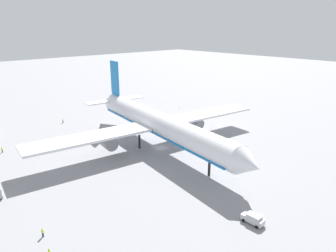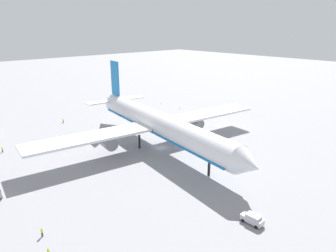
{
  "view_description": "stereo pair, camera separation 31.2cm",
  "coord_description": "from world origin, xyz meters",
  "px_view_note": "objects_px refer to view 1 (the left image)",
  "views": [
    {
      "loc": [
        69.03,
        -59.63,
        36.84
      ],
      "look_at": [
        0.77,
        2.72,
        6.83
      ],
      "focal_mm": 33.19,
      "sensor_mm": 36.0,
      "label": 1
    },
    {
      "loc": [
        69.24,
        -59.4,
        36.84
      ],
      "look_at": [
        0.77,
        2.72,
        6.83
      ],
      "focal_mm": 33.19,
      "sensor_mm": 36.0,
      "label": 2
    }
  ],
  "objects_px": {
    "baggage_cart_2": "(126,108)",
    "ground_worker_3": "(43,232)",
    "airliner": "(158,123)",
    "traffic_cone_0": "(161,104)",
    "traffic_cone_1": "(117,113)",
    "ground_worker_1": "(63,121)",
    "service_van": "(253,219)",
    "ground_worker_5": "(2,150)",
    "traffic_cone_3": "(179,108)"
  },
  "relations": [
    {
      "from": "baggage_cart_2",
      "to": "ground_worker_3",
      "type": "height_order",
      "value": "ground_worker_3"
    },
    {
      "from": "airliner",
      "to": "traffic_cone_0",
      "type": "height_order",
      "value": "airliner"
    },
    {
      "from": "baggage_cart_2",
      "to": "traffic_cone_1",
      "type": "bearing_deg",
      "value": -57.27
    },
    {
      "from": "baggage_cart_2",
      "to": "traffic_cone_0",
      "type": "xyz_separation_m",
      "value": [
        4.81,
        17.65,
        0.01
      ]
    },
    {
      "from": "airliner",
      "to": "traffic_cone_0",
      "type": "xyz_separation_m",
      "value": [
        -41.77,
        37.82,
        -7.48
      ]
    },
    {
      "from": "ground_worker_1",
      "to": "traffic_cone_1",
      "type": "relative_size",
      "value": 3.15
    },
    {
      "from": "service_van",
      "to": "airliner",
      "type": "bearing_deg",
      "value": 163.79
    },
    {
      "from": "ground_worker_5",
      "to": "baggage_cart_2",
      "type": "bearing_deg",
      "value": 107.46
    },
    {
      "from": "ground_worker_1",
      "to": "traffic_cone_0",
      "type": "height_order",
      "value": "ground_worker_1"
    },
    {
      "from": "baggage_cart_2",
      "to": "ground_worker_3",
      "type": "distance_m",
      "value": 92.43
    },
    {
      "from": "traffic_cone_0",
      "to": "ground_worker_1",
      "type": "bearing_deg",
      "value": -93.44
    },
    {
      "from": "ground_worker_1",
      "to": "ground_worker_3",
      "type": "bearing_deg",
      "value": -27.31
    },
    {
      "from": "baggage_cart_2",
      "to": "ground_worker_1",
      "type": "height_order",
      "value": "ground_worker_1"
    },
    {
      "from": "ground_worker_5",
      "to": "traffic_cone_0",
      "type": "relative_size",
      "value": 3.22
    },
    {
      "from": "ground_worker_5",
      "to": "traffic_cone_1",
      "type": "relative_size",
      "value": 3.22
    },
    {
      "from": "service_van",
      "to": "traffic_cone_0",
      "type": "relative_size",
      "value": 8.14
    },
    {
      "from": "traffic_cone_1",
      "to": "traffic_cone_3",
      "type": "relative_size",
      "value": 1.0
    },
    {
      "from": "ground_worker_3",
      "to": "traffic_cone_1",
      "type": "distance_m",
      "value": 82.91
    },
    {
      "from": "airliner",
      "to": "ground_worker_1",
      "type": "xyz_separation_m",
      "value": [
        -44.72,
        -11.24,
        -6.88
      ]
    },
    {
      "from": "airliner",
      "to": "ground_worker_1",
      "type": "height_order",
      "value": "airliner"
    },
    {
      "from": "baggage_cart_2",
      "to": "ground_worker_3",
      "type": "bearing_deg",
      "value": -44.33
    },
    {
      "from": "ground_worker_1",
      "to": "ground_worker_5",
      "type": "relative_size",
      "value": 0.98
    },
    {
      "from": "ground_worker_5",
      "to": "traffic_cone_3",
      "type": "relative_size",
      "value": 3.22
    },
    {
      "from": "traffic_cone_3",
      "to": "ground_worker_5",
      "type": "bearing_deg",
      "value": -88.95
    },
    {
      "from": "service_van",
      "to": "traffic_cone_0",
      "type": "height_order",
      "value": "service_van"
    },
    {
      "from": "ground_worker_3",
      "to": "traffic_cone_3",
      "type": "bearing_deg",
      "value": 120.64
    },
    {
      "from": "baggage_cart_2",
      "to": "traffic_cone_1",
      "type": "xyz_separation_m",
      "value": [
        5.29,
        -8.24,
        0.01
      ]
    },
    {
      "from": "baggage_cart_2",
      "to": "ground_worker_1",
      "type": "xyz_separation_m",
      "value": [
        1.86,
        -31.41,
        0.62
      ]
    },
    {
      "from": "service_van",
      "to": "traffic_cone_1",
      "type": "xyz_separation_m",
      "value": [
        -84.43,
        24.47,
        -0.76
      ]
    },
    {
      "from": "service_van",
      "to": "ground_worker_1",
      "type": "xyz_separation_m",
      "value": [
        -87.87,
        1.3,
        -0.15
      ]
    },
    {
      "from": "baggage_cart_2",
      "to": "traffic_cone_3",
      "type": "bearing_deg",
      "value": 47.43
    },
    {
      "from": "traffic_cone_1",
      "to": "service_van",
      "type": "bearing_deg",
      "value": -16.16
    },
    {
      "from": "traffic_cone_0",
      "to": "ground_worker_5",
      "type": "bearing_deg",
      "value": -79.9
    },
    {
      "from": "ground_worker_5",
      "to": "traffic_cone_3",
      "type": "xyz_separation_m",
      "value": [
        -1.4,
        76.7,
        -0.63
      ]
    },
    {
      "from": "ground_worker_5",
      "to": "traffic_cone_3",
      "type": "height_order",
      "value": "ground_worker_5"
    },
    {
      "from": "ground_worker_3",
      "to": "ground_worker_5",
      "type": "bearing_deg",
      "value": 172.47
    },
    {
      "from": "service_van",
      "to": "ground_worker_5",
      "type": "height_order",
      "value": "service_van"
    },
    {
      "from": "ground_worker_1",
      "to": "traffic_cone_3",
      "type": "bearing_deg",
      "value": 73.17
    },
    {
      "from": "ground_worker_5",
      "to": "traffic_cone_1",
      "type": "distance_m",
      "value": 51.71
    },
    {
      "from": "baggage_cart_2",
      "to": "ground_worker_1",
      "type": "relative_size",
      "value": 1.9
    },
    {
      "from": "airliner",
      "to": "traffic_cone_1",
      "type": "bearing_deg",
      "value": 163.89
    },
    {
      "from": "ground_worker_3",
      "to": "traffic_cone_0",
      "type": "distance_m",
      "value": 102.58
    },
    {
      "from": "service_van",
      "to": "baggage_cart_2",
      "type": "bearing_deg",
      "value": 159.97
    },
    {
      "from": "ground_worker_3",
      "to": "ground_worker_5",
      "type": "relative_size",
      "value": 0.99
    },
    {
      "from": "service_van",
      "to": "baggage_cart_2",
      "type": "xyz_separation_m",
      "value": [
        -89.73,
        32.71,
        -0.77
      ]
    },
    {
      "from": "traffic_cone_0",
      "to": "airliner",
      "type": "bearing_deg",
      "value": -42.16
    },
    {
      "from": "service_van",
      "to": "traffic_cone_1",
      "type": "bearing_deg",
      "value": 163.84
    },
    {
      "from": "ground_worker_1",
      "to": "ground_worker_5",
      "type": "height_order",
      "value": "ground_worker_5"
    },
    {
      "from": "ground_worker_1",
      "to": "baggage_cart_2",
      "type": "bearing_deg",
      "value": 93.38
    },
    {
      "from": "service_van",
      "to": "ground_worker_5",
      "type": "distance_m",
      "value": 75.84
    }
  ]
}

